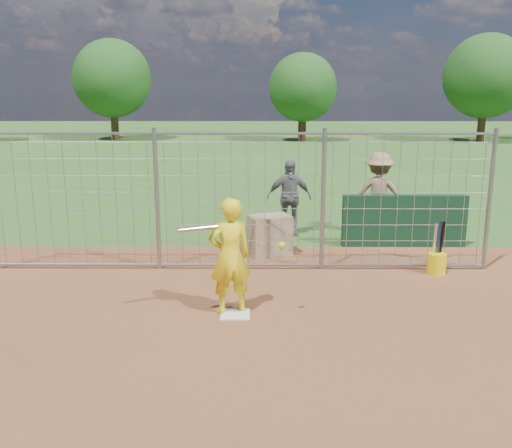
{
  "coord_description": "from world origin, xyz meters",
  "views": [
    {
      "loc": [
        0.36,
        -8.1,
        3.28
      ],
      "look_at": [
        0.3,
        0.8,
        1.15
      ],
      "focal_mm": 40.0,
      "sensor_mm": 36.0,
      "label": 1
    }
  ],
  "objects_px": {
    "bystander_b": "(289,197)",
    "bucket_with_bats": "(437,261)",
    "batter": "(230,256)",
    "equipment_bin": "(270,235)",
    "bystander_c": "(379,193)"
  },
  "relations": [
    {
      "from": "batter",
      "to": "bystander_c",
      "type": "distance_m",
      "value": 5.72
    },
    {
      "from": "bystander_c",
      "to": "equipment_bin",
      "type": "distance_m",
      "value": 3.1
    },
    {
      "from": "batter",
      "to": "bystander_b",
      "type": "relative_size",
      "value": 1.01
    },
    {
      "from": "bystander_b",
      "to": "bystander_c",
      "type": "distance_m",
      "value": 2.05
    },
    {
      "from": "batter",
      "to": "bystander_c",
      "type": "relative_size",
      "value": 0.93
    },
    {
      "from": "bystander_b",
      "to": "equipment_bin",
      "type": "xyz_separation_m",
      "value": [
        -0.46,
        -1.61,
        -0.47
      ]
    },
    {
      "from": "bystander_b",
      "to": "batter",
      "type": "bearing_deg",
      "value": -109.58
    },
    {
      "from": "equipment_bin",
      "to": "bystander_c",
      "type": "bearing_deg",
      "value": 13.93
    },
    {
      "from": "bucket_with_bats",
      "to": "bystander_c",
      "type": "bearing_deg",
      "value": 99.39
    },
    {
      "from": "bystander_b",
      "to": "equipment_bin",
      "type": "distance_m",
      "value": 1.74
    },
    {
      "from": "bystander_b",
      "to": "equipment_bin",
      "type": "bearing_deg",
      "value": -112.22
    },
    {
      "from": "batter",
      "to": "bucket_with_bats",
      "type": "distance_m",
      "value": 4.12
    },
    {
      "from": "bystander_b",
      "to": "bucket_with_bats",
      "type": "distance_m",
      "value": 3.85
    },
    {
      "from": "bystander_b",
      "to": "bystander_c",
      "type": "relative_size",
      "value": 0.93
    },
    {
      "from": "batter",
      "to": "bystander_c",
      "type": "height_order",
      "value": "bystander_c"
    }
  ]
}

